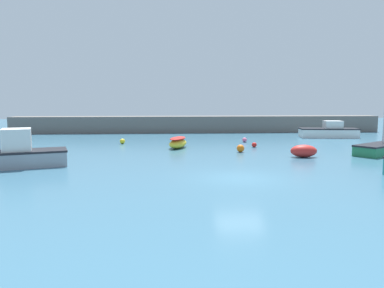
{
  "coord_description": "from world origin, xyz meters",
  "views": [
    {
      "loc": [
        -3.74,
        -18.77,
        4.07
      ],
      "look_at": [
        -1.98,
        7.97,
        0.84
      ],
      "focal_mm": 35.0,
      "sensor_mm": 36.0,
      "label": 1
    }
  ],
  "objects_px": {
    "motorboat_grey_hull": "(22,154)",
    "sailboat_tall_mast": "(383,148)",
    "mooring_buoy_red": "(254,145)",
    "mooring_buoy_pink": "(245,140)",
    "mooring_buoy_yellow": "(122,141)",
    "cabin_cruiser_white": "(329,132)",
    "rowboat_with_red_cover": "(178,142)",
    "mooring_buoy_orange": "(240,148)",
    "fishing_dinghy_green": "(304,151)"
  },
  "relations": [
    {
      "from": "sailboat_tall_mast",
      "to": "mooring_buoy_pink",
      "type": "bearing_deg",
      "value": -77.14
    },
    {
      "from": "fishing_dinghy_green",
      "to": "motorboat_grey_hull",
      "type": "relative_size",
      "value": 0.37
    },
    {
      "from": "mooring_buoy_pink",
      "to": "mooring_buoy_red",
      "type": "distance_m",
      "value": 3.76
    },
    {
      "from": "mooring_buoy_yellow",
      "to": "motorboat_grey_hull",
      "type": "bearing_deg",
      "value": -112.1
    },
    {
      "from": "rowboat_with_red_cover",
      "to": "mooring_buoy_orange",
      "type": "relative_size",
      "value": 5.34
    },
    {
      "from": "mooring_buoy_pink",
      "to": "mooring_buoy_orange",
      "type": "xyz_separation_m",
      "value": [
        -1.69,
        -6.62,
        0.08
      ]
    },
    {
      "from": "rowboat_with_red_cover",
      "to": "motorboat_grey_hull",
      "type": "distance_m",
      "value": 12.57
    },
    {
      "from": "rowboat_with_red_cover",
      "to": "mooring_buoy_red",
      "type": "xyz_separation_m",
      "value": [
        6.48,
        0.08,
        -0.26
      ]
    },
    {
      "from": "mooring_buoy_yellow",
      "to": "rowboat_with_red_cover",
      "type": "bearing_deg",
      "value": -33.71
    },
    {
      "from": "mooring_buoy_yellow",
      "to": "mooring_buoy_orange",
      "type": "relative_size",
      "value": 0.8
    },
    {
      "from": "cabin_cruiser_white",
      "to": "mooring_buoy_orange",
      "type": "bearing_deg",
      "value": 48.9
    },
    {
      "from": "fishing_dinghy_green",
      "to": "mooring_buoy_pink",
      "type": "distance_m",
      "value": 9.64
    },
    {
      "from": "motorboat_grey_hull",
      "to": "mooring_buoy_yellow",
      "type": "xyz_separation_m",
      "value": [
        4.63,
        11.41,
        -0.57
      ]
    },
    {
      "from": "mooring_buoy_yellow",
      "to": "mooring_buoy_orange",
      "type": "distance_m",
      "value": 11.48
    },
    {
      "from": "mooring_buoy_red",
      "to": "sailboat_tall_mast",
      "type": "bearing_deg",
      "value": -27.52
    },
    {
      "from": "sailboat_tall_mast",
      "to": "cabin_cruiser_white",
      "type": "bearing_deg",
      "value": -129.31
    },
    {
      "from": "motorboat_grey_hull",
      "to": "mooring_buoy_red",
      "type": "relative_size",
      "value": 12.71
    },
    {
      "from": "motorboat_grey_hull",
      "to": "cabin_cruiser_white",
      "type": "distance_m",
      "value": 30.33
    },
    {
      "from": "fishing_dinghy_green",
      "to": "mooring_buoy_yellow",
      "type": "bearing_deg",
      "value": 153.34
    },
    {
      "from": "mooring_buoy_red",
      "to": "motorboat_grey_hull",
      "type": "bearing_deg",
      "value": -153.09
    },
    {
      "from": "sailboat_tall_mast",
      "to": "fishing_dinghy_green",
      "type": "bearing_deg",
      "value": -23.71
    },
    {
      "from": "motorboat_grey_hull",
      "to": "sailboat_tall_mast",
      "type": "bearing_deg",
      "value": -9.54
    },
    {
      "from": "motorboat_grey_hull",
      "to": "mooring_buoy_red",
      "type": "distance_m",
      "value": 18.06
    },
    {
      "from": "rowboat_with_red_cover",
      "to": "mooring_buoy_pink",
      "type": "height_order",
      "value": "rowboat_with_red_cover"
    },
    {
      "from": "sailboat_tall_mast",
      "to": "mooring_buoy_pink",
      "type": "distance_m",
      "value": 11.98
    },
    {
      "from": "sailboat_tall_mast",
      "to": "mooring_buoy_red",
      "type": "height_order",
      "value": "sailboat_tall_mast"
    },
    {
      "from": "mooring_buoy_yellow",
      "to": "mooring_buoy_red",
      "type": "bearing_deg",
      "value": -15.79
    },
    {
      "from": "mooring_buoy_pink",
      "to": "mooring_buoy_yellow",
      "type": "xyz_separation_m",
      "value": [
        -11.41,
        -0.52,
        0.02
      ]
    },
    {
      "from": "mooring_buoy_pink",
      "to": "mooring_buoy_red",
      "type": "height_order",
      "value": "mooring_buoy_pink"
    },
    {
      "from": "sailboat_tall_mast",
      "to": "mooring_buoy_yellow",
      "type": "height_order",
      "value": "sailboat_tall_mast"
    },
    {
      "from": "rowboat_with_red_cover",
      "to": "motorboat_grey_hull",
      "type": "bearing_deg",
      "value": 148.78
    },
    {
      "from": "motorboat_grey_hull",
      "to": "mooring_buoy_orange",
      "type": "relative_size",
      "value": 8.98
    },
    {
      "from": "cabin_cruiser_white",
      "to": "mooring_buoy_orange",
      "type": "relative_size",
      "value": 10.47
    },
    {
      "from": "motorboat_grey_hull",
      "to": "sailboat_tall_mast",
      "type": "relative_size",
      "value": 0.9
    },
    {
      "from": "mooring_buoy_pink",
      "to": "rowboat_with_red_cover",
      "type": "bearing_deg",
      "value": -149.15
    },
    {
      "from": "mooring_buoy_pink",
      "to": "mooring_buoy_yellow",
      "type": "height_order",
      "value": "mooring_buoy_yellow"
    },
    {
      "from": "rowboat_with_red_cover",
      "to": "sailboat_tall_mast",
      "type": "distance_m",
      "value": 15.74
    },
    {
      "from": "cabin_cruiser_white",
      "to": "sailboat_tall_mast",
      "type": "height_order",
      "value": "sailboat_tall_mast"
    },
    {
      "from": "mooring_buoy_orange",
      "to": "cabin_cruiser_white",
      "type": "bearing_deg",
      "value": 41.94
    },
    {
      "from": "mooring_buoy_pink",
      "to": "mooring_buoy_yellow",
      "type": "bearing_deg",
      "value": -177.39
    },
    {
      "from": "cabin_cruiser_white",
      "to": "sailboat_tall_mast",
      "type": "relative_size",
      "value": 1.04
    },
    {
      "from": "rowboat_with_red_cover",
      "to": "sailboat_tall_mast",
      "type": "relative_size",
      "value": 0.53
    },
    {
      "from": "mooring_buoy_pink",
      "to": "cabin_cruiser_white",
      "type": "bearing_deg",
      "value": 20.96
    },
    {
      "from": "mooring_buoy_pink",
      "to": "mooring_buoy_red",
      "type": "bearing_deg",
      "value": -89.28
    },
    {
      "from": "fishing_dinghy_green",
      "to": "mooring_buoy_orange",
      "type": "height_order",
      "value": "fishing_dinghy_green"
    },
    {
      "from": "fishing_dinghy_green",
      "to": "cabin_cruiser_white",
      "type": "xyz_separation_m",
      "value": [
        7.63,
        13.16,
        0.19
      ]
    },
    {
      "from": "mooring_buoy_pink",
      "to": "fishing_dinghy_green",
      "type": "bearing_deg",
      "value": -76.44
    },
    {
      "from": "fishing_dinghy_green",
      "to": "sailboat_tall_mast",
      "type": "bearing_deg",
      "value": 16.1
    },
    {
      "from": "fishing_dinghy_green",
      "to": "mooring_buoy_red",
      "type": "xyz_separation_m",
      "value": [
        -2.21,
        5.61,
        -0.23
      ]
    },
    {
      "from": "rowboat_with_red_cover",
      "to": "mooring_buoy_pink",
      "type": "xyz_separation_m",
      "value": [
        6.43,
        3.84,
        -0.25
      ]
    }
  ]
}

